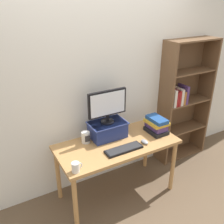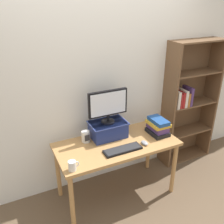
{
  "view_description": "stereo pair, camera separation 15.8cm",
  "coord_description": "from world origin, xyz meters",
  "px_view_note": "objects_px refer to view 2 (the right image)",
  "views": [
    {
      "loc": [
        -1.23,
        -2.06,
        2.22
      ],
      "look_at": [
        -0.02,
        0.07,
        1.09
      ],
      "focal_mm": 40.0,
      "sensor_mm": 36.0,
      "label": 1
    },
    {
      "loc": [
        -1.09,
        -2.13,
        2.22
      ],
      "look_at": [
        -0.02,
        0.07,
        1.09
      ],
      "focal_mm": 40.0,
      "sensor_mm": 36.0,
      "label": 2
    }
  ],
  "objects_px": {
    "desk": "(117,149)",
    "bookshelf_unit": "(188,102)",
    "desk_speaker": "(86,136)",
    "book_stack": "(158,126)",
    "keyboard": "(123,150)",
    "coffee_mug": "(72,166)",
    "riser_box": "(108,129)",
    "computer_monitor": "(108,105)",
    "computer_mouse": "(145,143)"
  },
  "relations": [
    {
      "from": "desk",
      "to": "bookshelf_unit",
      "type": "xyz_separation_m",
      "value": [
        1.25,
        0.29,
        0.24
      ]
    },
    {
      "from": "bookshelf_unit",
      "to": "desk_speaker",
      "type": "height_order",
      "value": "bookshelf_unit"
    },
    {
      "from": "book_stack",
      "to": "keyboard",
      "type": "bearing_deg",
      "value": -165.07
    },
    {
      "from": "keyboard",
      "to": "coffee_mug",
      "type": "relative_size",
      "value": 3.92
    },
    {
      "from": "desk",
      "to": "book_stack",
      "type": "xyz_separation_m",
      "value": [
        0.54,
        -0.01,
        0.18
      ]
    },
    {
      "from": "keyboard",
      "to": "book_stack",
      "type": "height_order",
      "value": "book_stack"
    },
    {
      "from": "riser_box",
      "to": "desk_speaker",
      "type": "distance_m",
      "value": 0.28
    },
    {
      "from": "bookshelf_unit",
      "to": "keyboard",
      "type": "distance_m",
      "value": 1.35
    },
    {
      "from": "bookshelf_unit",
      "to": "desk",
      "type": "bearing_deg",
      "value": -166.82
    },
    {
      "from": "riser_box",
      "to": "book_stack",
      "type": "relative_size",
      "value": 1.56
    },
    {
      "from": "desk",
      "to": "computer_monitor",
      "type": "bearing_deg",
      "value": 97.97
    },
    {
      "from": "computer_monitor",
      "to": "desk_speaker",
      "type": "height_order",
      "value": "computer_monitor"
    },
    {
      "from": "coffee_mug",
      "to": "keyboard",
      "type": "bearing_deg",
      "value": 8.31
    },
    {
      "from": "computer_mouse",
      "to": "coffee_mug",
      "type": "bearing_deg",
      "value": -174.07
    },
    {
      "from": "desk",
      "to": "desk_speaker",
      "type": "height_order",
      "value": "desk_speaker"
    },
    {
      "from": "computer_monitor",
      "to": "coffee_mug",
      "type": "height_order",
      "value": "computer_monitor"
    },
    {
      "from": "bookshelf_unit",
      "to": "coffee_mug",
      "type": "height_order",
      "value": "bookshelf_unit"
    },
    {
      "from": "coffee_mug",
      "to": "computer_mouse",
      "type": "bearing_deg",
      "value": 5.93
    },
    {
      "from": "bookshelf_unit",
      "to": "desk_speaker",
      "type": "xyz_separation_m",
      "value": [
        -1.55,
        -0.11,
        -0.1
      ]
    },
    {
      "from": "bookshelf_unit",
      "to": "computer_monitor",
      "type": "bearing_deg",
      "value": -174.75
    },
    {
      "from": "keyboard",
      "to": "desk_speaker",
      "type": "bearing_deg",
      "value": 129.92
    },
    {
      "from": "desk",
      "to": "computer_monitor",
      "type": "xyz_separation_m",
      "value": [
        -0.02,
        0.18,
        0.49
      ]
    },
    {
      "from": "keyboard",
      "to": "riser_box",
      "type": "bearing_deg",
      "value": 92.52
    },
    {
      "from": "coffee_mug",
      "to": "desk_speaker",
      "type": "xyz_separation_m",
      "value": [
        0.29,
        0.43,
        0.01
      ]
    },
    {
      "from": "desk",
      "to": "riser_box",
      "type": "bearing_deg",
      "value": 97.9
    },
    {
      "from": "riser_box",
      "to": "book_stack",
      "type": "xyz_separation_m",
      "value": [
        0.57,
        -0.19,
        -0.01
      ]
    },
    {
      "from": "computer_mouse",
      "to": "riser_box",
      "type": "bearing_deg",
      "value": 131.26
    },
    {
      "from": "bookshelf_unit",
      "to": "computer_monitor",
      "type": "relative_size",
      "value": 3.77
    },
    {
      "from": "book_stack",
      "to": "desk_speaker",
      "type": "relative_size",
      "value": 2.1
    },
    {
      "from": "computer_monitor",
      "to": "book_stack",
      "type": "relative_size",
      "value": 1.68
    },
    {
      "from": "computer_mouse",
      "to": "desk_speaker",
      "type": "xyz_separation_m",
      "value": [
        -0.57,
        0.34,
        0.05
      ]
    },
    {
      "from": "bookshelf_unit",
      "to": "coffee_mug",
      "type": "xyz_separation_m",
      "value": [
        -1.84,
        -0.54,
        -0.11
      ]
    },
    {
      "from": "desk",
      "to": "keyboard",
      "type": "distance_m",
      "value": 0.19
    },
    {
      "from": "computer_mouse",
      "to": "desk_speaker",
      "type": "bearing_deg",
      "value": 148.96
    },
    {
      "from": "desk_speaker",
      "to": "bookshelf_unit",
      "type": "bearing_deg",
      "value": 4.0
    },
    {
      "from": "computer_monitor",
      "to": "keyboard",
      "type": "bearing_deg",
      "value": -87.47
    },
    {
      "from": "riser_box",
      "to": "coffee_mug",
      "type": "bearing_deg",
      "value": -143.28
    },
    {
      "from": "keyboard",
      "to": "desk_speaker",
      "type": "relative_size",
      "value": 3.24
    },
    {
      "from": "computer_monitor",
      "to": "keyboard",
      "type": "distance_m",
      "value": 0.52
    },
    {
      "from": "bookshelf_unit",
      "to": "riser_box",
      "type": "xyz_separation_m",
      "value": [
        -1.28,
        -0.12,
        -0.06
      ]
    },
    {
      "from": "bookshelf_unit",
      "to": "computer_mouse",
      "type": "distance_m",
      "value": 1.09
    },
    {
      "from": "keyboard",
      "to": "desk_speaker",
      "type": "distance_m",
      "value": 0.45
    },
    {
      "from": "keyboard",
      "to": "coffee_mug",
      "type": "bearing_deg",
      "value": -171.69
    },
    {
      "from": "computer_monitor",
      "to": "coffee_mug",
      "type": "xyz_separation_m",
      "value": [
        -0.57,
        -0.42,
        -0.35
      ]
    },
    {
      "from": "riser_box",
      "to": "computer_monitor",
      "type": "height_order",
      "value": "computer_monitor"
    },
    {
      "from": "desk",
      "to": "computer_mouse",
      "type": "xyz_separation_m",
      "value": [
        0.27,
        -0.16,
        0.1
      ]
    },
    {
      "from": "desk",
      "to": "desk_speaker",
      "type": "distance_m",
      "value": 0.38
    },
    {
      "from": "computer_mouse",
      "to": "bookshelf_unit",
      "type": "bearing_deg",
      "value": 24.57
    },
    {
      "from": "desk_speaker",
      "to": "riser_box",
      "type": "bearing_deg",
      "value": -1.57
    },
    {
      "from": "book_stack",
      "to": "desk_speaker",
      "type": "xyz_separation_m",
      "value": [
        -0.84,
        0.2,
        -0.03
      ]
    }
  ]
}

